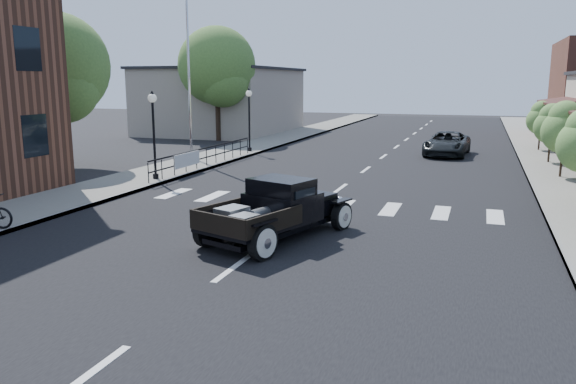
% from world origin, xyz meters
% --- Properties ---
extents(ground, '(120.00, 120.00, 0.00)m').
position_xyz_m(ground, '(0.00, 0.00, 0.00)').
color(ground, black).
rests_on(ground, ground).
extents(road, '(14.00, 80.00, 0.02)m').
position_xyz_m(road, '(0.00, 15.00, 0.01)').
color(road, black).
rests_on(road, ground).
extents(road_markings, '(12.00, 60.00, 0.06)m').
position_xyz_m(road_markings, '(0.00, 10.00, 0.00)').
color(road_markings, silver).
rests_on(road_markings, ground).
extents(sidewalk_left, '(3.00, 80.00, 0.15)m').
position_xyz_m(sidewalk_left, '(-8.50, 15.00, 0.07)').
color(sidewalk_left, gray).
rests_on(sidewalk_left, ground).
extents(sidewalk_right, '(3.00, 80.00, 0.15)m').
position_xyz_m(sidewalk_right, '(8.50, 15.00, 0.07)').
color(sidewalk_right, gray).
rests_on(sidewalk_right, ground).
extents(low_building_left, '(10.00, 12.00, 5.00)m').
position_xyz_m(low_building_left, '(-15.00, 28.00, 2.50)').
color(low_building_left, '#A99D8E').
rests_on(low_building_left, ground).
extents(railing, '(0.08, 10.00, 1.00)m').
position_xyz_m(railing, '(-7.30, 10.00, 0.65)').
color(railing, black).
rests_on(railing, sidewalk_left).
extents(banner, '(0.04, 2.20, 0.60)m').
position_xyz_m(banner, '(-7.22, 8.00, 0.45)').
color(banner, silver).
rests_on(banner, sidewalk_left).
extents(lamp_post_b, '(0.36, 0.36, 3.59)m').
position_xyz_m(lamp_post_b, '(-7.60, 6.00, 1.94)').
color(lamp_post_b, black).
rests_on(lamp_post_b, sidewalk_left).
extents(lamp_post_c, '(0.36, 0.36, 3.59)m').
position_xyz_m(lamp_post_c, '(-7.60, 16.00, 1.94)').
color(lamp_post_c, black).
rests_on(lamp_post_c, sidewalk_left).
extents(flagpole, '(0.12, 0.12, 11.75)m').
position_xyz_m(flagpole, '(-9.20, 12.00, 6.02)').
color(flagpole, silver).
rests_on(flagpole, sidewalk_left).
extents(big_tree_near, '(4.98, 4.98, 7.31)m').
position_xyz_m(big_tree_near, '(-14.00, 8.00, 3.65)').
color(big_tree_near, '#456A2D').
rests_on(big_tree_near, ground).
extents(big_tree_far, '(5.36, 5.36, 7.87)m').
position_xyz_m(big_tree_far, '(-12.50, 22.00, 3.93)').
color(big_tree_far, '#456A2D').
rests_on(big_tree_far, ground).
extents(small_tree_c, '(1.84, 1.84, 3.06)m').
position_xyz_m(small_tree_c, '(8.30, 11.97, 1.68)').
color(small_tree_c, '#517A38').
rests_on(small_tree_c, sidewalk_right).
extents(small_tree_d, '(1.68, 1.68, 2.79)m').
position_xyz_m(small_tree_d, '(8.30, 16.67, 1.55)').
color(small_tree_d, '#517A38').
rests_on(small_tree_d, sidewalk_right).
extents(small_tree_e, '(1.65, 1.65, 2.75)m').
position_xyz_m(small_tree_e, '(8.30, 22.09, 1.53)').
color(small_tree_e, '#517A38').
rests_on(small_tree_e, sidewalk_right).
extents(hotrod_pickup, '(3.59, 5.16, 1.63)m').
position_xyz_m(hotrod_pickup, '(0.08, -0.42, 0.82)').
color(hotrod_pickup, black).
rests_on(hotrod_pickup, ground).
extents(second_car, '(2.52, 4.91, 1.33)m').
position_xyz_m(second_car, '(3.27, 18.71, 0.66)').
color(second_car, black).
rests_on(second_car, ground).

